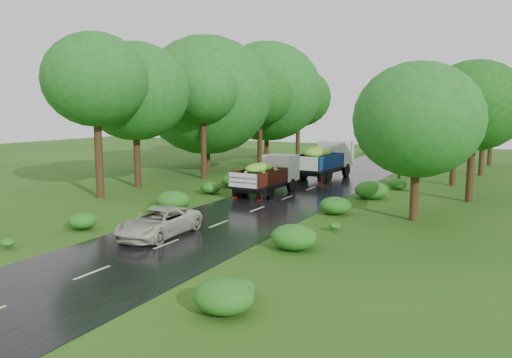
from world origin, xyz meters
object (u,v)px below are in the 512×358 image
Objects in this scene: truck_far at (325,158)px; utility_pole at (401,128)px; truck_near at (268,173)px; car at (159,222)px.

utility_pole reaches higher than truck_far.
truck_far is at bearing 88.28° from truck_near.
utility_pole is (5.89, 20.50, 3.44)m from car.
truck_near is at bearing 90.81° from car.
car is (-0.11, -20.65, -0.98)m from truck_far.
car is at bearing -85.18° from truck_far.
truck_far is 1.60× the size of car.
truck_near is 11.12m from utility_pole.
utility_pole is at bearing 55.95° from truck_near.
truck_far is 0.88× the size of utility_pole.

